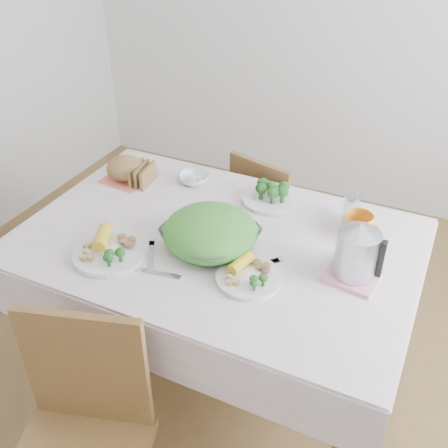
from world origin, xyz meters
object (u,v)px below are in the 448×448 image
at_px(dinner_plate_left, 110,253).
at_px(salad_bowl, 210,237).
at_px(dining_table, 218,312).
at_px(electric_kettle, 358,248).
at_px(dinner_plate_right, 249,278).
at_px(chair_far, 276,209).
at_px(yellow_mug, 358,225).

bearing_deg(dinner_plate_left, salad_bowl, 34.80).
height_order(dining_table, electric_kettle, electric_kettle).
height_order(salad_bowl, dinner_plate_right, salad_bowl).
height_order(dining_table, dinner_plate_left, dinner_plate_left).
height_order(chair_far, yellow_mug, chair_far).
height_order(dining_table, chair_far, chair_far).
bearing_deg(chair_far, electric_kettle, 141.48).
xyz_separation_m(chair_far, electric_kettle, (0.54, -0.74, 0.42)).
bearing_deg(yellow_mug, dinner_plate_right, -122.49).
relative_size(chair_far, dinner_plate_right, 3.48).
bearing_deg(chair_far, dining_table, 106.30).
bearing_deg(chair_far, yellow_mug, 150.56).
height_order(salad_bowl, yellow_mug, yellow_mug).
relative_size(chair_far, salad_bowl, 2.42).
bearing_deg(dinner_plate_right, yellow_mug, 57.51).
distance_m(dining_table, dinner_plate_right, 0.48).
xyz_separation_m(dining_table, chair_far, (-0.02, 0.73, 0.09)).
bearing_deg(chair_far, dinner_plate_left, 89.05).
distance_m(dining_table, chair_far, 0.74).
relative_size(salad_bowl, electric_kettle, 1.62).
xyz_separation_m(dinner_plate_right, electric_kettle, (0.32, 0.18, 0.11)).
relative_size(salad_bowl, yellow_mug, 2.77).
bearing_deg(dining_table, chair_far, 91.31).
height_order(dinner_plate_right, electric_kettle, electric_kettle).
bearing_deg(dinner_plate_right, salad_bowl, 150.36).
relative_size(dining_table, dinner_plate_left, 5.15).
bearing_deg(dining_table, electric_kettle, -0.13).
distance_m(salad_bowl, dinner_plate_right, 0.24).
distance_m(salad_bowl, dinner_plate_left, 0.37).
bearing_deg(salad_bowl, dinner_plate_right, -29.64).
xyz_separation_m(dinner_plate_left, yellow_mug, (0.78, 0.52, 0.04)).
bearing_deg(dinner_plate_left, chair_far, 74.06).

